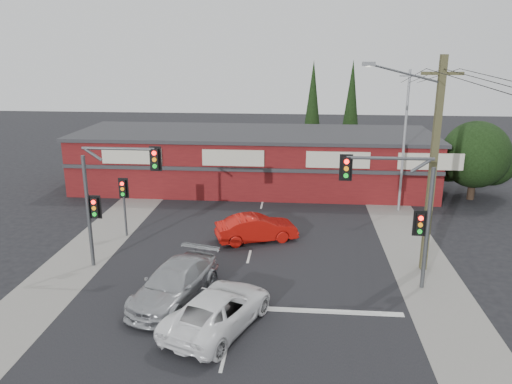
# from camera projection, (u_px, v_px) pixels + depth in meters

# --- Properties ---
(ground) EXTENTS (120.00, 120.00, 0.00)m
(ground) POSITION_uv_depth(u_px,v_px,m) (241.00, 291.00, 21.91)
(ground) COLOR black
(ground) RESTS_ON ground
(road_strip) EXTENTS (14.00, 70.00, 0.01)m
(road_strip) POSITION_uv_depth(u_px,v_px,m) (251.00, 247.00, 26.69)
(road_strip) COLOR black
(road_strip) RESTS_ON ground
(verge_left) EXTENTS (3.00, 70.00, 0.02)m
(verge_left) POSITION_uv_depth(u_px,v_px,m) (98.00, 242.00, 27.40)
(verge_left) COLOR gray
(verge_left) RESTS_ON ground
(verge_right) EXTENTS (3.00, 70.00, 0.02)m
(verge_right) POSITION_uv_depth(u_px,v_px,m) (414.00, 252.00, 25.98)
(verge_right) COLOR gray
(verge_right) RESTS_ON ground
(stop_line) EXTENTS (6.50, 0.35, 0.01)m
(stop_line) POSITION_uv_depth(u_px,v_px,m) (322.00, 311.00, 20.18)
(stop_line) COLOR silver
(stop_line) RESTS_ON ground
(white_suv) EXTENTS (4.25, 5.81, 1.47)m
(white_suv) POSITION_uv_depth(u_px,v_px,m) (219.00, 309.00, 18.90)
(white_suv) COLOR white
(white_suv) RESTS_ON ground
(silver_suv) EXTENTS (3.51, 5.77, 1.56)m
(silver_suv) POSITION_uv_depth(u_px,v_px,m) (175.00, 283.00, 20.87)
(silver_suv) COLOR #A9ACAF
(silver_suv) RESTS_ON ground
(red_sedan) EXTENTS (4.70, 2.98, 1.46)m
(red_sedan) POSITION_uv_depth(u_px,v_px,m) (256.00, 228.00, 27.35)
(red_sedan) COLOR #B7110B
(red_sedan) RESTS_ON ground
(lane_dashes) EXTENTS (0.12, 40.61, 0.01)m
(lane_dashes) POSITION_uv_depth(u_px,v_px,m) (244.00, 275.00, 23.35)
(lane_dashes) COLOR silver
(lane_dashes) RESTS_ON ground
(shop_building) EXTENTS (27.30, 8.40, 4.22)m
(shop_building) POSITION_uv_depth(u_px,v_px,m) (253.00, 159.00, 37.64)
(shop_building) COLOR #551113
(shop_building) RESTS_ON ground
(tree_cluster) EXTENTS (5.90, 5.10, 5.50)m
(tree_cluster) POSITION_uv_depth(u_px,v_px,m) (476.00, 158.00, 34.64)
(tree_cluster) COLOR #2D2116
(tree_cluster) RESTS_ON ground
(conifer_near) EXTENTS (1.80, 1.80, 9.25)m
(conifer_near) POSITION_uv_depth(u_px,v_px,m) (313.00, 105.00, 43.03)
(conifer_near) COLOR #2D2116
(conifer_near) RESTS_ON ground
(conifer_far) EXTENTS (1.80, 1.80, 9.25)m
(conifer_far) POSITION_uv_depth(u_px,v_px,m) (351.00, 103.00, 44.65)
(conifer_far) COLOR #2D2116
(conifer_far) RESTS_ON ground
(traffic_mast_left) EXTENTS (3.77, 0.27, 5.97)m
(traffic_mast_left) POSITION_uv_depth(u_px,v_px,m) (108.00, 189.00, 23.26)
(traffic_mast_left) COLOR #47494C
(traffic_mast_left) RESTS_ON ground
(traffic_mast_right) EXTENTS (3.96, 0.27, 5.97)m
(traffic_mast_right) POSITION_uv_depth(u_px,v_px,m) (403.00, 202.00, 21.19)
(traffic_mast_right) COLOR #47494C
(traffic_mast_right) RESTS_ON ground
(pedestal_signal) EXTENTS (0.55, 0.27, 3.38)m
(pedestal_signal) POSITION_uv_depth(u_px,v_px,m) (124.00, 195.00, 27.58)
(pedestal_signal) COLOR #47494C
(pedestal_signal) RESTS_ON ground
(utility_pole) EXTENTS (4.38, 0.59, 10.00)m
(utility_pole) POSITION_uv_depth(u_px,v_px,m) (431.00, 160.00, 22.56)
(utility_pole) COLOR brown
(utility_pole) RESTS_ON ground
(steel_pole) EXTENTS (1.20, 0.16, 9.00)m
(steel_pole) POSITION_uv_depth(u_px,v_px,m) (404.00, 139.00, 31.32)
(steel_pole) COLOR gray
(steel_pole) RESTS_ON ground
(power_lines) EXTENTS (2.01, 29.00, 1.22)m
(power_lines) POSITION_uv_depth(u_px,v_px,m) (487.00, 87.00, 16.31)
(power_lines) COLOR black
(power_lines) RESTS_ON ground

